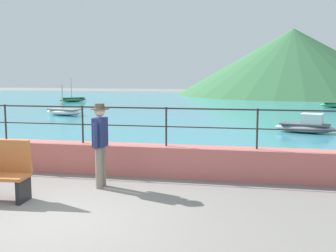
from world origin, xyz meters
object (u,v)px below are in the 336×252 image
(person_walking, at_px, (100,141))
(boat_4, at_px, (306,126))
(boat_3, at_px, (64,112))
(boat_0, at_px, (73,99))

(person_walking, relative_size, boat_4, 0.71)
(person_walking, distance_m, boat_3, 15.37)
(person_walking, relative_size, boat_0, 0.75)
(boat_0, height_order, boat_4, boat_0)
(boat_0, relative_size, boat_3, 0.96)
(boat_3, distance_m, boat_4, 13.26)
(person_walking, xyz_separation_m, boat_0, (-11.68, 24.36, -0.72))
(boat_3, bearing_deg, person_walking, -61.71)
(person_walking, relative_size, boat_3, 0.71)
(boat_0, xyz_separation_m, boat_4, (16.84, -15.45, 0.06))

